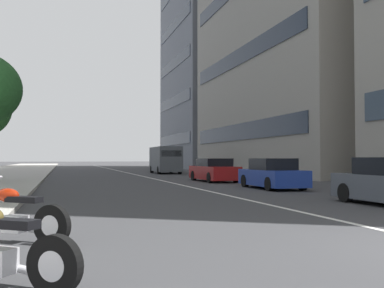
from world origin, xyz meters
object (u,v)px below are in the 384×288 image
Objects in this scene: motorcycle_by_sign_pole at (14,216)px; car_lead_in_lane at (214,171)px; street_lamp_with_banners at (2,13)px; delivery_van_ahead at (165,159)px; car_following_behind at (272,175)px.

motorcycle_by_sign_pole is 20.37m from car_lead_in_lane.
motorcycle_by_sign_pole is 0.39× the size of car_lead_in_lane.
street_lamp_with_banners reaches higher than car_lead_in_lane.
car_lead_in_lane is 15.27m from delivery_van_ahead.
car_following_behind is (10.98, -10.27, 0.21)m from motorcycle_by_sign_pole.
motorcycle_by_sign_pole is 7.45m from street_lamp_with_banners.
street_lamp_with_banners is at bearing -43.11° from motorcycle_by_sign_pole.
motorcycle_by_sign_pole is at bearing 164.29° from delivery_van_ahead.
delivery_van_ahead reaches higher than motorcycle_by_sign_pole.
delivery_van_ahead is at bearing -69.60° from motorcycle_by_sign_pole.
motorcycle_by_sign_pole reaches higher than car_following_behind.
street_lamp_with_banners reaches higher than delivery_van_ahead.
motorcycle_by_sign_pole is 15.04m from car_following_behind.
car_lead_in_lane is at bearing 5.35° from car_following_behind.
delivery_van_ahead reaches higher than car_lead_in_lane.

